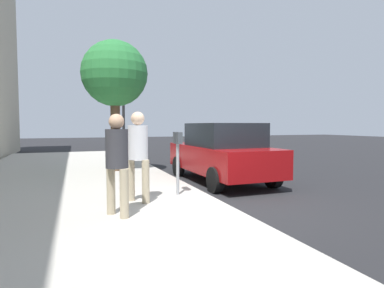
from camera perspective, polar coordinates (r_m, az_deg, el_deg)
The scene contains 8 objects.
ground_plane at distance 6.71m, azimuth 5.35°, elevation -11.41°, with size 80.00×80.00×0.00m, color #232326.
sidewalk_slab at distance 6.07m, azimuth -21.79°, elevation -12.51°, with size 28.00×6.00×0.15m, color #B7B2A8.
parking_meter at distance 7.12m, azimuth -2.57°, elevation -1.01°, with size 0.36×0.12×1.41m.
pedestrian_at_meter at distance 6.53m, azimuth -9.64°, elevation -0.79°, with size 0.47×0.40×1.83m.
pedestrian_bystander at distance 5.58m, azimuth -13.28°, elevation -2.14°, with size 0.49×0.38×1.76m.
parked_sedan_near at distance 9.65m, azimuth 5.34°, elevation -1.48°, with size 4.43×2.03×1.77m.
street_tree at distance 11.36m, azimuth -13.66°, elevation 11.92°, with size 2.22×2.22×4.42m.
traffic_signal at distance 14.83m, azimuth -11.77°, elevation 6.66°, with size 0.24×0.44×3.60m.
Camera 1 is at (-5.84, 2.82, 1.71)m, focal length 29.82 mm.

